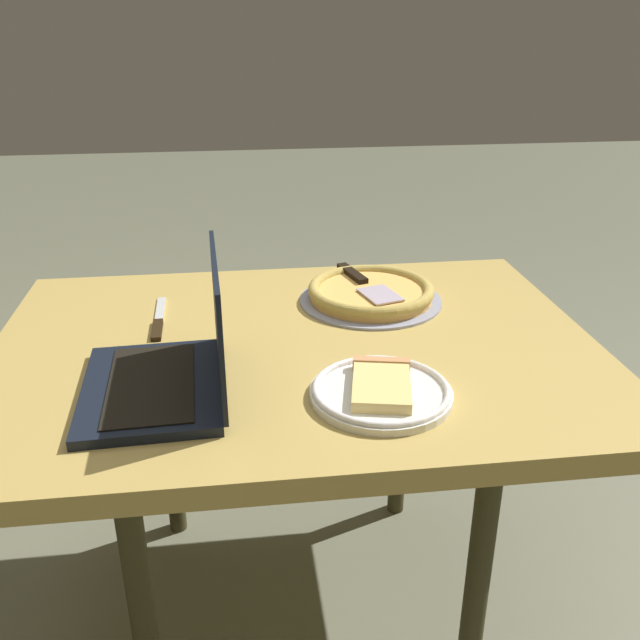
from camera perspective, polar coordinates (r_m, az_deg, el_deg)
ground_plane at (r=1.80m, az=-1.67°, el=-22.40°), size 12.00×12.00×0.00m
dining_table at (r=1.41m, az=-1.99°, el=-4.10°), size 1.21×0.88×0.70m
laptop at (r=1.21m, az=-12.09°, el=-3.74°), size 0.26×0.33×0.24m
pizza_plate at (r=1.19m, az=5.11°, el=-5.81°), size 0.25×0.25×0.04m
pizza_tray at (r=1.57m, az=4.24°, el=2.28°), size 0.33×0.33×0.04m
table_knife at (r=1.50m, az=-13.28°, el=-0.17°), size 0.02×0.23×0.01m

